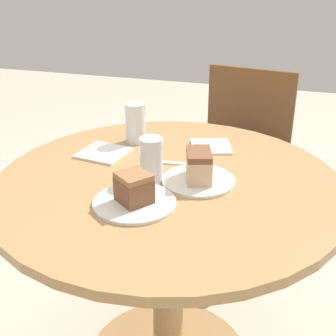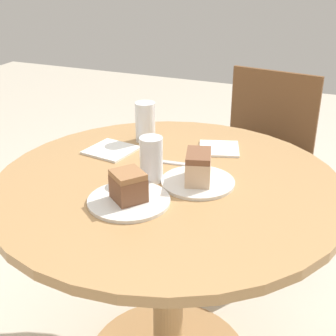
{
  "view_description": "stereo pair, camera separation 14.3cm",
  "coord_description": "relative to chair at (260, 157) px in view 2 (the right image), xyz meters",
  "views": [
    {
      "loc": [
        0.36,
        -1.24,
        1.42
      ],
      "look_at": [
        0.0,
        0.0,
        0.81
      ],
      "focal_mm": 50.0,
      "sensor_mm": 36.0,
      "label": 1
    },
    {
      "loc": [
        0.5,
        -1.2,
        1.42
      ],
      "look_at": [
        0.0,
        0.0,
        0.81
      ],
      "focal_mm": 50.0,
      "sensor_mm": 36.0,
      "label": 2
    }
  ],
  "objects": [
    {
      "name": "plate_far",
      "position": [
        -0.15,
        -1.12,
        0.3
      ],
      "size": [
        0.23,
        0.23,
        0.01
      ],
      "color": "silver",
      "rests_on": "table"
    },
    {
      "name": "cake_slice_near",
      "position": [
        -0.01,
        -0.94,
        0.35
      ],
      "size": [
        0.1,
        0.13,
        0.09
      ],
      "rotation": [
        0.0,
        0.0,
        3.43
      ],
      "color": "beige",
      "rests_on": "plate_near"
    },
    {
      "name": "chair",
      "position": [
        0.0,
        0.0,
        0.0
      ],
      "size": [
        0.53,
        0.5,
        0.88
      ],
      "rotation": [
        0.0,
        0.0,
        -0.15
      ],
      "color": "brown",
      "rests_on": "ground_plane"
    },
    {
      "name": "table",
      "position": [
        -0.1,
        -0.95,
        0.09
      ],
      "size": [
        1.08,
        1.08,
        0.77
      ],
      "color": "tan",
      "rests_on": "ground_plane"
    },
    {
      "name": "napkin_stack",
      "position": [
        -0.38,
        -0.82,
        0.3
      ],
      "size": [
        0.18,
        0.18,
        0.01
      ],
      "rotation": [
        0.0,
        0.0,
        -0.16
      ],
      "color": "white",
      "rests_on": "table"
    },
    {
      "name": "glass_water",
      "position": [
        -0.15,
        -0.97,
        0.36
      ],
      "size": [
        0.07,
        0.07,
        0.14
      ],
      "color": "silver",
      "rests_on": "table"
    },
    {
      "name": "cake_slice_far",
      "position": [
        -0.15,
        -1.12,
        0.35
      ],
      "size": [
        0.12,
        0.12,
        0.08
      ],
      "rotation": [
        0.0,
        0.0,
        5.62
      ],
      "color": "brown",
      "rests_on": "plate_far"
    },
    {
      "name": "napkin_side",
      "position": [
        -0.03,
        -0.66,
        0.3
      ],
      "size": [
        0.17,
        0.17,
        0.01
      ],
      "rotation": [
        0.0,
        0.0,
        0.31
      ],
      "color": "white",
      "rests_on": "table"
    },
    {
      "name": "glass_lemonade",
      "position": [
        -0.31,
        -0.68,
        0.36
      ],
      "size": [
        0.07,
        0.07,
        0.15
      ],
      "color": "beige",
      "rests_on": "table"
    },
    {
      "name": "plate_near",
      "position": [
        -0.01,
        -0.94,
        0.3
      ],
      "size": [
        0.23,
        0.23,
        0.01
      ],
      "color": "silver",
      "rests_on": "table"
    },
    {
      "name": "fork",
      "position": [
        -0.1,
        -0.83,
        0.3
      ],
      "size": [
        0.19,
        0.04,
        0.0
      ],
      "rotation": [
        0.0,
        0.0,
        0.1
      ],
      "color": "silver",
      "rests_on": "table"
    }
  ]
}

